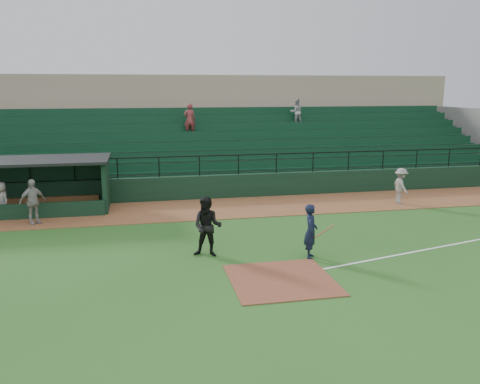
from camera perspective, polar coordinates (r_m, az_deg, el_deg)
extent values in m
plane|color=#25581C|center=(15.59, 3.78, -8.81)|extent=(90.00, 90.00, 0.00)
cube|color=brown|center=(23.05, -1.52, -1.85)|extent=(40.00, 4.00, 0.03)
cube|color=brown|center=(14.69, 4.83, -10.10)|extent=(3.00, 3.00, 0.03)
cube|color=white|center=(20.13, 25.42, -5.13)|extent=(17.49, 4.44, 0.01)
cube|color=black|center=(25.04, -2.42, 0.63)|extent=(36.00, 0.35, 1.20)
cylinder|color=black|center=(24.77, -2.45, 4.26)|extent=(36.00, 0.06, 0.06)
cube|color=#61625D|center=(29.63, -3.98, 4.74)|extent=(36.00, 9.00, 3.60)
cube|color=#0F3921|center=(29.09, -3.86, 5.50)|extent=(34.56, 8.00, 4.05)
cube|color=#61625D|center=(36.67, 25.24, 5.50)|extent=(0.35, 9.50, 4.20)
cube|color=tan|center=(35.92, -5.44, 8.23)|extent=(38.00, 3.00, 6.40)
cube|color=#61625D|center=(33.91, -5.08, 8.86)|extent=(36.00, 2.00, 0.20)
imported|color=#AEAEAE|center=(32.59, 6.57, 9.23)|extent=(0.82, 0.64, 1.70)
imported|color=maroon|center=(30.15, -5.87, 8.37)|extent=(0.70, 0.46, 1.91)
cube|color=black|center=(25.49, -24.69, 1.00)|extent=(8.50, 0.20, 2.30)
cube|color=black|center=(23.59, -15.28, 0.87)|extent=(0.20, 2.60, 2.30)
cube|color=black|center=(24.06, -25.61, 3.25)|extent=(8.90, 3.20, 0.12)
cube|color=olive|center=(25.28, -24.70, -1.17)|extent=(7.65, 0.40, 0.50)
cube|color=black|center=(23.13, -25.93, -2.18)|extent=(8.50, 0.12, 0.70)
imported|color=black|center=(16.35, 8.21, -4.54)|extent=(0.62, 0.77, 1.83)
cylinder|color=olive|center=(16.30, 9.78, -4.51)|extent=(0.79, 0.34, 0.35)
imported|color=black|center=(16.36, -3.79, -4.05)|extent=(1.19, 1.05, 2.03)
imported|color=gray|center=(24.93, 18.16, 0.68)|extent=(0.67, 1.13, 1.73)
imported|color=#A09B95|center=(21.82, -22.95, -1.05)|extent=(1.16, 1.00, 1.87)
imported|color=gray|center=(23.43, -25.90, -0.83)|extent=(0.90, 0.90, 1.58)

